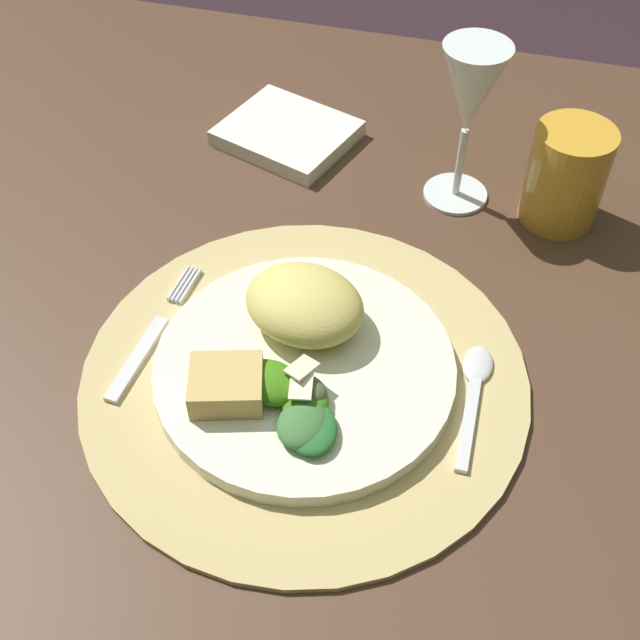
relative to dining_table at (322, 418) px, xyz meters
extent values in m
plane|color=#2F1E26|center=(0.00, 0.00, -0.55)|extent=(6.00, 6.00, 0.00)
cube|color=#4C3324|center=(0.00, 0.00, 0.16)|extent=(1.20, 0.99, 0.02)
cylinder|color=#4D361F|center=(-0.52, 0.42, -0.20)|extent=(0.08, 0.08, 0.71)
cylinder|color=tan|center=(0.01, -0.08, 0.18)|extent=(0.38, 0.38, 0.01)
cylinder|color=silver|center=(0.01, -0.08, 0.19)|extent=(0.25, 0.25, 0.02)
ellipsoid|color=#D7C465|center=(-0.01, -0.04, 0.22)|extent=(0.12, 0.11, 0.05)
ellipsoid|color=#296F30|center=(0.03, -0.15, 0.20)|extent=(0.06, 0.07, 0.01)
ellipsoid|color=#3B7812|center=(-0.01, -0.12, 0.20)|extent=(0.06, 0.05, 0.02)
ellipsoid|color=#505F35|center=(0.01, -0.12, 0.20)|extent=(0.04, 0.04, 0.02)
ellipsoid|color=#3C6E37|center=(0.02, -0.15, 0.20)|extent=(0.04, 0.05, 0.02)
ellipsoid|color=#377B15|center=(0.02, -0.13, 0.20)|extent=(0.04, 0.04, 0.02)
cube|color=beige|center=(0.01, -0.11, 0.22)|extent=(0.03, 0.03, 0.01)
cube|color=beige|center=(0.01, -0.12, 0.21)|extent=(0.02, 0.03, 0.01)
cube|color=tan|center=(-0.04, -0.13, 0.21)|extent=(0.07, 0.06, 0.03)
cube|color=silver|center=(-0.14, -0.10, 0.18)|extent=(0.02, 0.10, 0.00)
cube|color=silver|center=(-0.13, -0.01, 0.18)|extent=(0.01, 0.05, 0.00)
cube|color=silver|center=(-0.13, -0.01, 0.18)|extent=(0.01, 0.05, 0.00)
cube|color=silver|center=(-0.13, -0.01, 0.18)|extent=(0.01, 0.05, 0.00)
cube|color=silver|center=(-0.12, -0.01, 0.18)|extent=(0.01, 0.05, 0.00)
cube|color=silver|center=(0.15, -0.10, 0.18)|extent=(0.01, 0.09, 0.00)
ellipsoid|color=silver|center=(0.14, -0.04, 0.18)|extent=(0.03, 0.04, 0.01)
cube|color=white|center=(-0.10, 0.24, 0.18)|extent=(0.16, 0.15, 0.02)
cylinder|color=silver|center=(0.09, 0.19, 0.17)|extent=(0.07, 0.07, 0.00)
cylinder|color=silver|center=(0.09, 0.19, 0.21)|extent=(0.01, 0.01, 0.08)
cone|color=silver|center=(0.09, 0.19, 0.30)|extent=(0.06, 0.06, 0.09)
cylinder|color=gold|center=(0.19, 0.19, 0.22)|extent=(0.08, 0.08, 0.10)
camera|label=1|loc=(0.13, -0.48, 0.72)|focal=45.51mm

